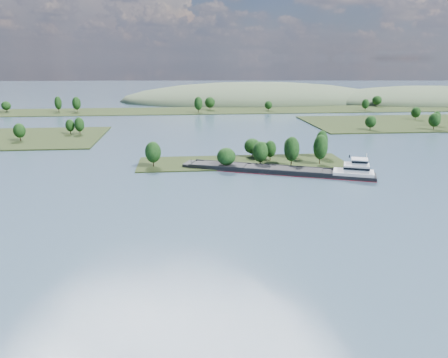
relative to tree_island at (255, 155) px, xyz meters
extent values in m
plane|color=#324857|center=(-6.06, -58.74, -4.16)|extent=(1800.00, 1800.00, 0.00)
cube|color=black|center=(-6.06, 1.26, -4.16)|extent=(100.00, 30.00, 1.20)
cylinder|color=black|center=(15.60, -9.34, -1.30)|extent=(0.50, 0.50, 4.52)
ellipsoid|color=black|center=(15.60, -9.34, 4.46)|extent=(7.22, 7.22, 11.63)
cylinder|color=black|center=(0.72, 12.41, -2.03)|extent=(0.50, 0.50, 3.05)
ellipsoid|color=black|center=(0.72, 12.41, 1.85)|extent=(8.43, 8.43, 7.85)
cylinder|color=black|center=(1.12, -7.98, -1.66)|extent=(0.50, 0.50, 3.79)
ellipsoid|color=black|center=(1.12, -7.98, 3.15)|extent=(7.31, 7.31, 9.74)
cylinder|color=black|center=(5.14, 5.31, -2.12)|extent=(0.50, 0.50, 2.87)
ellipsoid|color=black|center=(5.14, 5.31, 1.53)|extent=(6.52, 6.52, 7.38)
cylinder|color=black|center=(-15.08, -10.95, -2.01)|extent=(0.50, 0.50, 3.10)
ellipsoid|color=black|center=(-15.08, -10.95, 1.93)|extent=(8.61, 8.61, 7.97)
cylinder|color=black|center=(-48.34, -4.21, -1.63)|extent=(0.50, 0.50, 3.85)
ellipsoid|color=black|center=(-48.34, -4.21, 3.26)|extent=(7.43, 7.43, 9.89)
cylinder|color=black|center=(8.14, 2.97, -1.94)|extent=(0.50, 0.50, 3.24)
ellipsoid|color=black|center=(8.14, 2.97, 2.18)|extent=(5.83, 5.83, 8.33)
cylinder|color=black|center=(35.60, 8.27, -1.34)|extent=(0.50, 0.50, 4.43)
ellipsoid|color=black|center=(35.60, 8.27, 4.29)|extent=(6.22, 6.22, 11.39)
cylinder|color=black|center=(30.05, -6.97, -1.25)|extent=(0.50, 0.50, 4.62)
ellipsoid|color=black|center=(30.05, -6.97, 4.62)|extent=(6.86, 6.86, 11.87)
cylinder|color=black|center=(20.49, 9.81, -1.92)|extent=(0.50, 0.50, 3.28)
ellipsoid|color=black|center=(20.49, 9.81, 2.25)|extent=(7.69, 7.69, 8.44)
cylinder|color=black|center=(-101.46, 89.60, -1.52)|extent=(0.50, 0.50, 3.67)
ellipsoid|color=black|center=(-101.46, 89.60, 3.15)|extent=(6.35, 6.35, 9.45)
cylinder|color=black|center=(-107.98, 91.62, -1.76)|extent=(0.50, 0.50, 3.20)
ellipsoid|color=black|center=(-107.98, 91.62, 2.32)|extent=(5.89, 5.89, 8.24)
cylinder|color=black|center=(-132.58, 69.52, -1.62)|extent=(0.50, 0.50, 3.48)
ellipsoid|color=black|center=(-132.58, 69.52, 2.81)|extent=(7.12, 7.12, 8.95)
cylinder|color=black|center=(96.72, 88.52, -1.73)|extent=(0.50, 0.50, 3.26)
ellipsoid|color=black|center=(96.72, 88.52, 2.41)|extent=(7.66, 7.66, 8.38)
cylinder|color=black|center=(141.92, 85.74, -1.45)|extent=(0.50, 0.50, 3.81)
ellipsoid|color=black|center=(141.92, 85.74, 3.40)|extent=(8.17, 8.17, 9.80)
cylinder|color=black|center=(152.97, 101.62, -1.55)|extent=(0.50, 0.50, 3.61)
ellipsoid|color=black|center=(152.97, 101.62, 3.03)|extent=(5.85, 5.85, 9.27)
cylinder|color=black|center=(155.49, 135.42, -1.66)|extent=(0.50, 0.50, 3.40)
ellipsoid|color=black|center=(155.49, 135.42, 2.66)|extent=(7.63, 7.63, 8.73)
cube|color=black|center=(-6.06, 221.26, -4.16)|extent=(900.00, 60.00, 1.20)
cylinder|color=black|center=(-148.56, 220.50, -1.18)|extent=(0.50, 0.50, 4.76)
ellipsoid|color=black|center=(-148.56, 220.50, 4.87)|extent=(6.61, 6.61, 12.23)
cylinder|color=black|center=(141.50, 202.69, -1.72)|extent=(0.50, 0.50, 3.67)
ellipsoid|color=black|center=(141.50, 202.69, 2.94)|extent=(6.89, 6.89, 9.44)
cylinder|color=black|center=(-6.46, 223.71, -1.51)|extent=(0.50, 0.50, 4.10)
ellipsoid|color=black|center=(-6.46, 223.71, 3.70)|extent=(9.84, 9.84, 10.54)
cylinder|color=black|center=(168.59, 237.01, -1.71)|extent=(0.50, 0.50, 3.69)
ellipsoid|color=black|center=(168.59, 237.01, 2.98)|extent=(9.74, 9.74, 9.49)
cylinder|color=black|center=(-197.72, 226.81, -1.93)|extent=(0.50, 0.50, 3.25)
ellipsoid|color=black|center=(-197.72, 226.81, 2.19)|extent=(8.56, 8.56, 8.35)
cylinder|color=black|center=(-131.12, 216.94, -1.22)|extent=(0.50, 0.50, 4.68)
ellipsoid|color=black|center=(-131.12, 216.94, 4.74)|extent=(7.93, 7.93, 12.04)
cylinder|color=black|center=(48.94, 211.73, -2.03)|extent=(0.50, 0.50, 3.05)
ellipsoid|color=black|center=(48.94, 211.73, 1.85)|extent=(7.40, 7.40, 7.86)
cylinder|color=black|center=(-18.54, 203.08, -1.16)|extent=(0.50, 0.50, 4.78)
ellipsoid|color=black|center=(-18.54, 203.08, 4.92)|extent=(7.63, 7.63, 12.30)
ellipsoid|color=#425339|center=(253.94, 291.26, -4.16)|extent=(260.00, 140.00, 36.00)
ellipsoid|color=#425339|center=(53.94, 321.26, -4.16)|extent=(320.00, 160.00, 44.00)
cube|color=black|center=(7.29, -18.71, -3.64)|extent=(81.15, 40.14, 2.29)
cube|color=maroon|center=(7.29, -18.71, -4.11)|extent=(81.42, 40.41, 0.26)
cube|color=black|center=(1.42, -10.93, -2.18)|extent=(60.09, 24.01, 0.83)
cube|color=black|center=(-2.31, -20.40, -2.18)|extent=(60.09, 24.01, 0.83)
cube|color=black|center=(-0.44, -15.66, -2.34)|extent=(61.44, 31.56, 0.31)
cube|color=black|center=(-21.71, -7.28, -2.03)|extent=(11.83, 11.36, 0.36)
cube|color=black|center=(-11.08, -11.47, -2.03)|extent=(11.83, 11.36, 0.36)
cube|color=black|center=(-0.44, -15.66, -2.03)|extent=(11.83, 11.36, 0.36)
cube|color=black|center=(10.19, -19.85, -2.03)|extent=(11.83, 11.36, 0.36)
cube|color=black|center=(20.83, -24.04, -2.03)|extent=(11.83, 11.36, 0.36)
cube|color=black|center=(-31.86, -3.28, -3.22)|extent=(6.33, 9.84, 2.08)
cylinder|color=black|center=(-30.90, -3.66, -1.77)|extent=(0.32, 0.32, 2.29)
cube|color=white|center=(37.26, -30.52, -1.87)|extent=(19.13, 15.38, 1.25)
cube|color=white|center=(38.23, -30.90, 0.21)|extent=(12.72, 11.54, 3.12)
cube|color=black|center=(38.23, -30.90, 0.62)|extent=(12.99, 11.81, 0.94)
cube|color=white|center=(39.20, -31.28, 2.91)|extent=(8.09, 8.09, 2.29)
cube|color=black|center=(39.20, -31.28, 3.32)|extent=(8.36, 8.36, 0.83)
cube|color=white|center=(39.20, -31.28, 4.16)|extent=(8.63, 8.63, 0.21)
cylinder|color=white|center=(41.61, -32.23, 5.40)|extent=(0.27, 0.27, 2.70)
cylinder|color=black|center=(36.47, -26.86, 4.36)|extent=(0.67, 0.67, 1.25)
camera|label=1|loc=(-35.32, -203.46, 44.89)|focal=35.00mm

